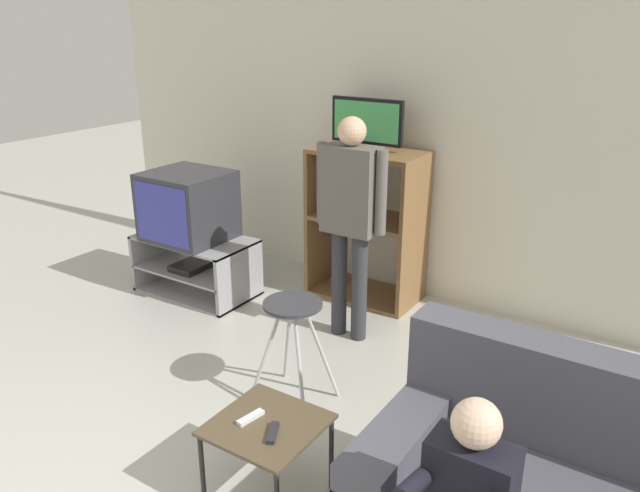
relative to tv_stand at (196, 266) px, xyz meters
The scene contains 10 objects.
wall_back 2.14m from the tv_stand, 33.98° to the left, with size 6.40×0.06×2.60m.
tv_stand is the anchor object (origin of this frame).
television_main 0.52m from the tv_stand, 159.01° to the right, with size 0.62×0.58×0.55m.
media_shelf 1.45m from the tv_stand, 30.55° to the left, with size 0.87×0.51×1.22m.
television_flat 1.81m from the tv_stand, 31.82° to the left, with size 0.60×0.20×0.38m.
folding_stool 1.82m from the tv_stand, 27.69° to the right, with size 0.43×0.38×0.65m.
snack_table 2.51m from the tv_stand, 38.55° to the right, with size 0.48×0.48×0.43m.
remote_control_black 2.61m from the tv_stand, 38.42° to the right, with size 0.04×0.14×0.02m, color #232328.
remote_control_white 2.47m from the tv_stand, 40.03° to the right, with size 0.04×0.14×0.02m, color silver.
person_standing_adult 1.62m from the tv_stand, ahead, with size 0.53×0.20×1.58m.
Camera 1 is at (1.94, -1.00, 2.18)m, focal length 35.00 mm.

